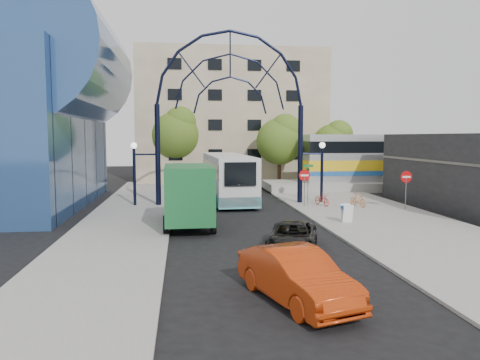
{
  "coord_description": "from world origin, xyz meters",
  "views": [
    {
      "loc": [
        -3.33,
        -18.47,
        4.8
      ],
      "look_at": [
        -0.31,
        6.0,
        2.51
      ],
      "focal_mm": 35.0,
      "sensor_mm": 36.0,
      "label": 1
    }
  ],
  "objects": [
    {
      "name": "ground",
      "position": [
        0.0,
        0.0,
        0.0
      ],
      "size": [
        120.0,
        120.0,
        0.0
      ],
      "primitive_type": "plane",
      "color": "black",
      "rests_on": "ground"
    },
    {
      "name": "sidewalk_east",
      "position": [
        8.0,
        4.0,
        0.06
      ],
      "size": [
        8.0,
        56.0,
        0.12
      ],
      "primitive_type": "cube",
      "color": "gray",
      "rests_on": "ground"
    },
    {
      "name": "plaza_west",
      "position": [
        -6.5,
        6.0,
        0.06
      ],
      "size": [
        5.0,
        50.0,
        0.12
      ],
      "primitive_type": "cube",
      "color": "gray",
      "rests_on": "ground"
    },
    {
      "name": "gateway_arch",
      "position": [
        0.0,
        14.0,
        8.56
      ],
      "size": [
        13.64,
        0.44,
        12.1
      ],
      "color": "black",
      "rests_on": "ground"
    },
    {
      "name": "stop_sign",
      "position": [
        4.8,
        12.0,
        1.99
      ],
      "size": [
        0.8,
        0.07,
        2.5
      ],
      "color": "slate",
      "rests_on": "sidewalk_east"
    },
    {
      "name": "do_not_enter_sign",
      "position": [
        11.0,
        10.0,
        1.98
      ],
      "size": [
        0.76,
        0.07,
        2.48
      ],
      "color": "slate",
      "rests_on": "sidewalk_east"
    },
    {
      "name": "street_name_sign",
      "position": [
        5.2,
        12.6,
        2.13
      ],
      "size": [
        0.7,
        0.7,
        2.8
      ],
      "color": "slate",
      "rests_on": "sidewalk_east"
    },
    {
      "name": "sandwich_board",
      "position": [
        5.6,
        5.98,
        0.74
      ],
      "size": [
        0.55,
        0.61,
        0.99
      ],
      "color": "white",
      "rests_on": "sidewalk_east"
    },
    {
      "name": "transit_hall",
      "position": [
        -15.3,
        15.0,
        6.7
      ],
      "size": [
        16.5,
        18.0,
        14.5
      ],
      "color": "#2B4C83",
      "rests_on": "ground"
    },
    {
      "name": "commercial_block_east",
      "position": [
        16.0,
        10.0,
        2.5
      ],
      "size": [
        6.0,
        16.0,
        5.0
      ],
      "primitive_type": "cube",
      "color": "black",
      "rests_on": "ground"
    },
    {
      "name": "apartment_block",
      "position": [
        2.0,
        34.97,
        7.0
      ],
      "size": [
        20.0,
        12.1,
        14.0
      ],
      "color": "tan",
      "rests_on": "ground"
    },
    {
      "name": "train_platform",
      "position": [
        20.0,
        22.0,
        0.4
      ],
      "size": [
        32.0,
        5.0,
        0.8
      ],
      "primitive_type": "cube",
      "color": "gray",
      "rests_on": "ground"
    },
    {
      "name": "train_car",
      "position": [
        20.0,
        22.0,
        2.9
      ],
      "size": [
        25.1,
        3.05,
        4.2
      ],
      "color": "#B7B7BC",
      "rests_on": "train_platform"
    },
    {
      "name": "tree_north_a",
      "position": [
        6.12,
        25.93,
        4.61
      ],
      "size": [
        4.48,
        4.48,
        7.0
      ],
      "color": "#382314",
      "rests_on": "ground"
    },
    {
      "name": "tree_north_b",
      "position": [
        -3.88,
        29.93,
        5.27
      ],
      "size": [
        5.12,
        5.12,
        8.0
      ],
      "color": "#382314",
      "rests_on": "ground"
    },
    {
      "name": "tree_north_c",
      "position": [
        12.12,
        27.93,
        4.28
      ],
      "size": [
        4.16,
        4.16,
        6.5
      ],
      "color": "#382314",
      "rests_on": "ground"
    },
    {
      "name": "city_bus",
      "position": [
        0.08,
        16.93,
        1.79
      ],
      "size": [
        3.3,
        12.56,
        3.42
      ],
      "rotation": [
        0.0,
        0.0,
        0.04
      ],
      "color": "silver",
      "rests_on": "ground"
    },
    {
      "name": "green_truck",
      "position": [
        -3.04,
        6.44,
        1.66
      ],
      "size": [
        2.66,
        6.63,
        3.32
      ],
      "rotation": [
        0.0,
        0.0,
        0.02
      ],
      "color": "black",
      "rests_on": "ground"
    },
    {
      "name": "black_suv",
      "position": [
        1.25,
        0.5,
        0.59
      ],
      "size": [
        3.17,
        4.67,
        1.19
      ],
      "primitive_type": "imported",
      "rotation": [
        0.0,
        0.0,
        -0.31
      ],
      "color": "black",
      "rests_on": "ground"
    },
    {
      "name": "red_sedan",
      "position": [
        -0.09,
        -5.53,
        0.78
      ],
      "size": [
        3.0,
        4.99,
        1.55
      ],
      "primitive_type": "imported",
      "rotation": [
        0.0,
        0.0,
        0.31
      ],
      "color": "#B4310B",
      "rests_on": "ground"
    },
    {
      "name": "bike_near_a",
      "position": [
        6.1,
        12.23,
        0.56
      ],
      "size": [
        1.0,
        1.78,
        0.88
      ],
      "primitive_type": "imported",
      "rotation": [
        0.0,
        0.0,
        0.26
      ],
      "color": "red",
      "rests_on": "sidewalk_east"
    },
    {
      "name": "bike_near_b",
      "position": [
        8.33,
        11.38,
        0.57
      ],
      "size": [
        0.96,
        1.56,
        0.91
      ],
      "primitive_type": "imported",
      "rotation": [
        0.0,
        0.0,
        0.38
      ],
      "color": "orange",
      "rests_on": "sidewalk_east"
    }
  ]
}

